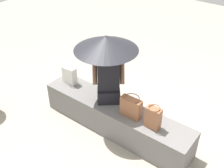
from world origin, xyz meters
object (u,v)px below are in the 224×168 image
at_px(tote_bag_canvas, 153,118).
at_px(shoulder_bag_spare, 131,107).
at_px(parasol, 106,43).
at_px(handbag_black, 70,75).
at_px(person_seated, 109,79).

height_order(tote_bag_canvas, shoulder_bag_spare, tote_bag_canvas).
xyz_separation_m(parasol, shoulder_bag_spare, (-0.53, 0.12, -0.80)).
relative_size(parasol, tote_bag_canvas, 3.18).
xyz_separation_m(handbag_black, shoulder_bag_spare, (-1.30, 0.09, 0.00)).
distance_m(handbag_black, shoulder_bag_spare, 1.31).
bearing_deg(tote_bag_canvas, handbag_black, -3.62).
bearing_deg(person_seated, parasol, -8.94).
height_order(person_seated, handbag_black, person_seated).
relative_size(handbag_black, tote_bag_canvas, 0.94).
height_order(person_seated, tote_bag_canvas, person_seated).
bearing_deg(handbag_black, parasol, -178.17).
height_order(handbag_black, tote_bag_canvas, tote_bag_canvas).
xyz_separation_m(person_seated, tote_bag_canvas, (-0.85, 0.12, -0.22)).
xyz_separation_m(person_seated, parasol, (0.04, -0.01, 0.57)).
bearing_deg(person_seated, shoulder_bag_spare, 167.06).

